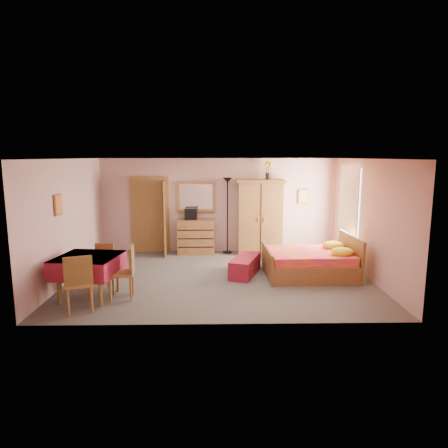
{
  "coord_description": "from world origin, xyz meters",
  "views": [
    {
      "loc": [
        -0.08,
        -8.53,
        2.65
      ],
      "look_at": [
        0.1,
        0.3,
        1.15
      ],
      "focal_mm": 32.0,
      "sensor_mm": 36.0,
      "label": 1
    }
  ],
  "objects_px": {
    "chest_of_drawers": "(196,237)",
    "stereo": "(191,214)",
    "chair_north": "(102,266)",
    "wardrobe": "(260,217)",
    "wall_mirror": "(196,197)",
    "chair_south": "(79,282)",
    "chair_west": "(49,273)",
    "bench": "(245,266)",
    "chair_east": "(121,273)",
    "dining_table": "(89,277)",
    "floor_lamp": "(227,216)",
    "sunflower_vase": "(268,170)",
    "bed": "(309,256)"
  },
  "relations": [
    {
      "from": "wall_mirror",
      "to": "sunflower_vase",
      "type": "relative_size",
      "value": 2.15
    },
    {
      "from": "sunflower_vase",
      "to": "chair_east",
      "type": "xyz_separation_m",
      "value": [
        -3.19,
        -3.52,
        -1.78
      ]
    },
    {
      "from": "wall_mirror",
      "to": "sunflower_vase",
      "type": "height_order",
      "value": "sunflower_vase"
    },
    {
      "from": "wall_mirror",
      "to": "chair_south",
      "type": "relative_size",
      "value": 1.04
    },
    {
      "from": "sunflower_vase",
      "to": "chair_west",
      "type": "bearing_deg",
      "value": -143.4
    },
    {
      "from": "chair_north",
      "to": "wardrobe",
      "type": "bearing_deg",
      "value": -138.9
    },
    {
      "from": "chair_east",
      "to": "bench",
      "type": "bearing_deg",
      "value": -63.9
    },
    {
      "from": "floor_lamp",
      "to": "chair_west",
      "type": "xyz_separation_m",
      "value": [
        -3.48,
        -3.44,
        -0.59
      ]
    },
    {
      "from": "bed",
      "to": "chair_west",
      "type": "relative_size",
      "value": 2.17
    },
    {
      "from": "chair_south",
      "to": "chair_east",
      "type": "distance_m",
      "value": 0.84
    },
    {
      "from": "stereo",
      "to": "floor_lamp",
      "type": "height_order",
      "value": "floor_lamp"
    },
    {
      "from": "stereo",
      "to": "wall_mirror",
      "type": "bearing_deg",
      "value": 55.69
    },
    {
      "from": "chest_of_drawers",
      "to": "wardrobe",
      "type": "bearing_deg",
      "value": -1.79
    },
    {
      "from": "chair_north",
      "to": "chair_west",
      "type": "height_order",
      "value": "chair_west"
    },
    {
      "from": "wall_mirror",
      "to": "stereo",
      "type": "relative_size",
      "value": 3.17
    },
    {
      "from": "stereo",
      "to": "sunflower_vase",
      "type": "distance_m",
      "value": 2.4
    },
    {
      "from": "stereo",
      "to": "chair_east",
      "type": "xyz_separation_m",
      "value": [
        -1.1,
        -3.53,
        -0.6
      ]
    },
    {
      "from": "floor_lamp",
      "to": "chair_north",
      "type": "distance_m",
      "value": 3.93
    },
    {
      "from": "wall_mirror",
      "to": "bench",
      "type": "height_order",
      "value": "wall_mirror"
    },
    {
      "from": "bed",
      "to": "chair_north",
      "type": "relative_size",
      "value": 2.29
    },
    {
      "from": "chair_south",
      "to": "chair_west",
      "type": "height_order",
      "value": "chair_south"
    },
    {
      "from": "dining_table",
      "to": "chair_north",
      "type": "distance_m",
      "value": 0.69
    },
    {
      "from": "sunflower_vase",
      "to": "bench",
      "type": "distance_m",
      "value": 3.0
    },
    {
      "from": "wardrobe",
      "to": "dining_table",
      "type": "height_order",
      "value": "wardrobe"
    },
    {
      "from": "floor_lamp",
      "to": "chair_south",
      "type": "distance_m",
      "value": 4.98
    },
    {
      "from": "wardrobe",
      "to": "bench",
      "type": "height_order",
      "value": "wardrobe"
    },
    {
      "from": "chair_north",
      "to": "chair_east",
      "type": "relative_size",
      "value": 0.86
    },
    {
      "from": "chair_south",
      "to": "chair_north",
      "type": "relative_size",
      "value": 1.18
    },
    {
      "from": "bench",
      "to": "dining_table",
      "type": "bearing_deg",
      "value": -154.87
    },
    {
      "from": "wardrobe",
      "to": "floor_lamp",
      "type": "bearing_deg",
      "value": 176.64
    },
    {
      "from": "wardrobe",
      "to": "dining_table",
      "type": "xyz_separation_m",
      "value": [
        -3.6,
        -3.43,
        -0.61
      ]
    },
    {
      "from": "wall_mirror",
      "to": "dining_table",
      "type": "bearing_deg",
      "value": -116.08
    },
    {
      "from": "wall_mirror",
      "to": "chair_east",
      "type": "xyz_separation_m",
      "value": [
        -1.23,
        -3.73,
        -1.05
      ]
    },
    {
      "from": "sunflower_vase",
      "to": "chair_north",
      "type": "bearing_deg",
      "value": -143.44
    },
    {
      "from": "chest_of_drawers",
      "to": "wall_mirror",
      "type": "distance_m",
      "value": 1.1
    },
    {
      "from": "chair_east",
      "to": "chest_of_drawers",
      "type": "bearing_deg",
      "value": -24.58
    },
    {
      "from": "dining_table",
      "to": "chair_north",
      "type": "height_order",
      "value": "chair_north"
    },
    {
      "from": "dining_table",
      "to": "chair_south",
      "type": "distance_m",
      "value": 0.66
    },
    {
      "from": "chest_of_drawers",
      "to": "sunflower_vase",
      "type": "distance_m",
      "value": 2.66
    },
    {
      "from": "chest_of_drawers",
      "to": "stereo",
      "type": "relative_size",
      "value": 3.0
    },
    {
      "from": "dining_table",
      "to": "chair_west",
      "type": "height_order",
      "value": "chair_west"
    },
    {
      "from": "wall_mirror",
      "to": "chair_east",
      "type": "bearing_deg",
      "value": -107.59
    },
    {
      "from": "chair_west",
      "to": "bench",
      "type": "bearing_deg",
      "value": 95.77
    },
    {
      "from": "floor_lamp",
      "to": "chair_west",
      "type": "height_order",
      "value": "floor_lamp"
    },
    {
      "from": "bench",
      "to": "chair_south",
      "type": "bearing_deg",
      "value": -145.43
    },
    {
      "from": "stereo",
      "to": "bench",
      "type": "distance_m",
      "value": 2.6
    },
    {
      "from": "chest_of_drawers",
      "to": "floor_lamp",
      "type": "xyz_separation_m",
      "value": [
        0.87,
        0.05,
        0.57
      ]
    },
    {
      "from": "chair_west",
      "to": "chair_east",
      "type": "height_order",
      "value": "chair_east"
    },
    {
      "from": "floor_lamp",
      "to": "chair_west",
      "type": "relative_size",
      "value": 2.29
    },
    {
      "from": "chair_south",
      "to": "chest_of_drawers",
      "type": "bearing_deg",
      "value": 44.85
    }
  ]
}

